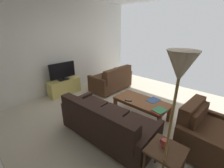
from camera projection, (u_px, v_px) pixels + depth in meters
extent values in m
cube|color=beige|center=(127.00, 115.00, 3.62)|extent=(5.09, 5.58, 0.01)
cube|color=white|center=(64.00, 46.00, 4.68)|extent=(0.12, 5.58, 2.87)
cylinder|color=black|center=(150.00, 143.00, 2.70)|extent=(0.05, 0.05, 0.06)
cylinder|color=black|center=(94.00, 114.00, 3.58)|extent=(0.05, 0.05, 0.06)
cylinder|color=black|center=(130.00, 168.00, 2.23)|extent=(0.05, 0.05, 0.06)
cylinder|color=black|center=(71.00, 128.00, 3.11)|extent=(0.05, 0.05, 0.06)
cube|color=black|center=(108.00, 126.00, 2.83)|extent=(1.68, 0.85, 0.36)
cube|color=black|center=(133.00, 127.00, 2.43)|extent=(0.54, 0.71, 0.10)
cube|color=black|center=(108.00, 115.00, 2.76)|extent=(0.54, 0.71, 0.10)
cube|color=black|center=(89.00, 106.00, 3.08)|extent=(0.54, 0.71, 0.10)
cube|color=black|center=(95.00, 119.00, 2.47)|extent=(1.65, 0.25, 0.43)
cube|color=black|center=(125.00, 129.00, 2.22)|extent=(0.50, 0.14, 0.30)
cube|color=black|center=(99.00, 116.00, 2.54)|extent=(0.50, 0.14, 0.30)
cube|color=black|center=(79.00, 106.00, 2.87)|extent=(0.50, 0.14, 0.30)
cube|color=black|center=(150.00, 145.00, 2.28)|extent=(0.13, 0.78, 0.52)
cube|color=black|center=(79.00, 108.00, 3.32)|extent=(0.13, 0.78, 0.52)
cylinder|color=black|center=(114.00, 82.00, 5.63)|extent=(0.05, 0.05, 0.06)
cylinder|color=black|center=(94.00, 90.00, 4.94)|extent=(0.05, 0.05, 0.06)
cylinder|color=black|center=(127.00, 87.00, 5.23)|extent=(0.05, 0.05, 0.06)
cylinder|color=black|center=(107.00, 96.00, 4.53)|extent=(0.05, 0.05, 0.06)
cube|color=#4C301E|center=(111.00, 83.00, 5.01)|extent=(0.76, 1.17, 0.37)
cube|color=#4C301E|center=(116.00, 74.00, 5.13)|extent=(0.67, 0.55, 0.10)
cube|color=#4C301E|center=(104.00, 78.00, 4.73)|extent=(0.67, 0.55, 0.10)
cube|color=#4C301E|center=(118.00, 75.00, 4.68)|extent=(0.18, 1.17, 0.44)
cube|color=#4C301E|center=(121.00, 72.00, 4.95)|extent=(0.12, 0.53, 0.30)
cube|color=#4C301E|center=(109.00, 76.00, 4.54)|extent=(0.12, 0.53, 0.30)
cube|color=#4C301E|center=(122.00, 76.00, 5.42)|extent=(0.76, 0.10, 0.53)
cube|color=#4C301E|center=(97.00, 86.00, 4.54)|extent=(0.76, 0.10, 0.53)
cube|color=brown|center=(141.00, 101.00, 3.40)|extent=(1.24, 0.61, 0.04)
cube|color=brown|center=(141.00, 103.00, 3.42)|extent=(1.14, 0.55, 0.05)
cube|color=brown|center=(169.00, 114.00, 3.30)|extent=(0.07, 0.07, 0.40)
cube|color=brown|center=(128.00, 98.00, 4.02)|extent=(0.07, 0.07, 0.40)
cube|color=brown|center=(159.00, 125.00, 2.94)|extent=(0.07, 0.07, 0.40)
cube|color=brown|center=(115.00, 105.00, 3.66)|extent=(0.07, 0.07, 0.40)
cube|color=#472D1C|center=(166.00, 150.00, 1.90)|extent=(0.45, 0.45, 0.03)
cylinder|color=#472D1C|center=(183.00, 165.00, 2.02)|extent=(0.04, 0.04, 0.52)
cylinder|color=#472D1C|center=(157.00, 150.00, 2.26)|extent=(0.04, 0.04, 0.52)
cylinder|color=#472D1C|center=(144.00, 167.00, 1.99)|extent=(0.04, 0.04, 0.52)
cylinder|color=olive|center=(167.00, 144.00, 1.63)|extent=(0.03, 0.03, 1.57)
cone|color=tan|center=(181.00, 67.00, 1.31)|extent=(0.28, 0.28, 0.29)
cube|color=#D8C666|center=(64.00, 87.00, 4.68)|extent=(0.39, 1.00, 0.48)
cube|color=black|center=(63.00, 86.00, 4.74)|extent=(0.05, 0.84, 0.29)
cube|color=black|center=(62.00, 87.00, 4.64)|extent=(0.21, 0.25, 0.06)
cube|color=black|center=(64.00, 79.00, 4.59)|extent=(0.21, 0.33, 0.02)
cube|color=black|center=(63.00, 78.00, 4.57)|extent=(0.04, 0.06, 0.06)
cube|color=black|center=(62.00, 70.00, 4.48)|extent=(0.06, 0.82, 0.48)
cube|color=black|center=(62.00, 70.00, 4.49)|extent=(0.03, 0.79, 0.45)
cylinder|color=black|center=(178.00, 149.00, 2.57)|extent=(0.05, 0.05, 0.06)
cylinder|color=black|center=(191.00, 132.00, 2.97)|extent=(0.05, 0.05, 0.06)
cube|color=#4C301E|center=(208.00, 141.00, 2.47)|extent=(0.83, 0.83, 0.35)
cube|color=#4C301E|center=(212.00, 130.00, 2.38)|extent=(0.74, 0.77, 0.10)
cube|color=#4C301E|center=(191.00, 114.00, 2.56)|extent=(0.23, 0.79, 0.48)
cube|color=#4C301E|center=(198.00, 117.00, 2.49)|extent=(0.17, 0.71, 0.34)
cube|color=#4C301E|center=(200.00, 152.00, 2.16)|extent=(0.79, 0.15, 0.51)
cube|color=#4C301E|center=(215.00, 126.00, 2.73)|extent=(0.79, 0.15, 0.51)
cylinder|color=#B23F38|center=(164.00, 143.00, 1.94)|extent=(0.08, 0.08, 0.10)
cube|color=#B23F38|center=(161.00, 141.00, 1.97)|extent=(0.02, 0.01, 0.06)
cube|color=#C63833|center=(159.00, 111.00, 2.95)|extent=(0.30, 0.32, 0.02)
cube|color=#337F51|center=(160.00, 110.00, 2.95)|extent=(0.26, 0.29, 0.02)
cube|color=black|center=(128.00, 101.00, 3.37)|extent=(0.16, 0.11, 0.02)
cube|color=#59595B|center=(128.00, 100.00, 3.36)|extent=(0.11, 0.08, 0.00)
cube|color=#385693|center=(153.00, 100.00, 3.40)|extent=(0.27, 0.33, 0.01)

